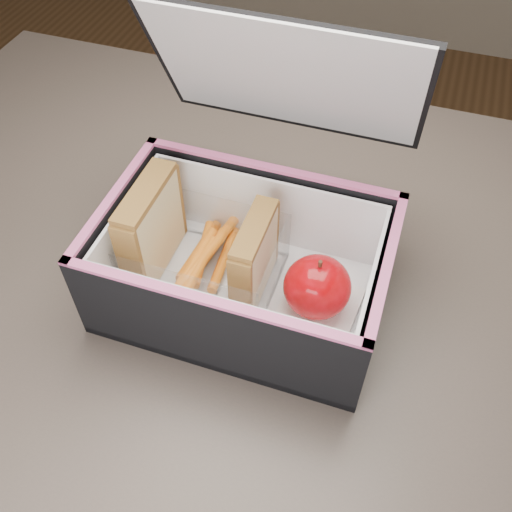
{
  "coord_description": "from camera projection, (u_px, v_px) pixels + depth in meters",
  "views": [
    {
      "loc": [
        0.12,
        -0.41,
        1.27
      ],
      "look_at": [
        -0.0,
        -0.03,
        0.81
      ],
      "focal_mm": 40.0,
      "sensor_mm": 36.0,
      "label": 1
    }
  ],
  "objects": [
    {
      "name": "sandwich_left",
      "position": [
        152.0,
        228.0,
        0.62
      ],
      "size": [
        0.03,
        0.1,
        0.11
      ],
      "color": "#D7C287",
      "rests_on": "plastic_tub"
    },
    {
      "name": "paper_napkin",
      "position": [
        319.0,
        308.0,
        0.62
      ],
      "size": [
        0.09,
        0.09,
        0.01
      ],
      "primitive_type": "cube",
      "rotation": [
        0.0,
        0.0,
        -0.1
      ],
      "color": "white",
      "rests_on": "lunch_bag"
    },
    {
      "name": "ground",
      "position": [
        263.0,
        488.0,
        1.24
      ],
      "size": [
        4.0,
        4.0,
        0.0
      ],
      "primitive_type": "plane",
      "color": "brown",
      "rests_on": "ground"
    },
    {
      "name": "red_apple",
      "position": [
        317.0,
        287.0,
        0.59
      ],
      "size": [
        0.08,
        0.08,
        0.08
      ],
      "rotation": [
        0.0,
        0.0,
        0.12
      ],
      "color": "#8E0100",
      "rests_on": "paper_napkin"
    },
    {
      "name": "carrot_sticks",
      "position": [
        204.0,
        259.0,
        0.64
      ],
      "size": [
        0.05,
        0.15,
        0.03
      ],
      "color": "orange",
      "rests_on": "plastic_tub"
    },
    {
      "name": "kitchen_table",
      "position": [
        267.0,
        315.0,
        0.74
      ],
      "size": [
        1.2,
        0.8,
        0.75
      ],
      "color": "#51443B",
      "rests_on": "ground"
    },
    {
      "name": "plastic_tub",
      "position": [
        204.0,
        255.0,
        0.63
      ],
      "size": [
        0.16,
        0.12,
        0.07
      ],
      "primitive_type": null,
      "color": "white",
      "rests_on": "lunch_bag"
    },
    {
      "name": "sandwich_right",
      "position": [
        254.0,
        258.0,
        0.6
      ],
      "size": [
        0.02,
        0.09,
        0.1
      ],
      "color": "#D7C287",
      "rests_on": "plastic_tub"
    },
    {
      "name": "lunch_bag",
      "position": [
        246.0,
        257.0,
        0.6
      ],
      "size": [
        0.3,
        0.29,
        0.28
      ],
      "color": "black",
      "rests_on": "kitchen_table"
    }
  ]
}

